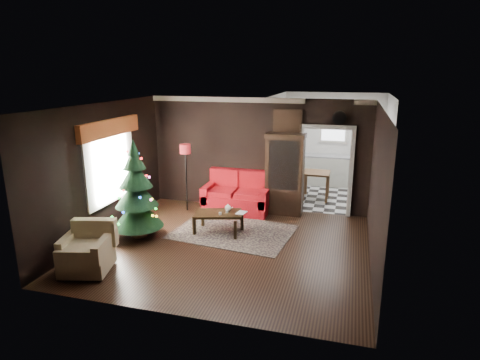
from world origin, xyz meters
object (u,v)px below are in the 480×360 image
(kitchen_table, at_px, (316,185))
(coffee_table, at_px, (218,222))
(teapot, at_px, (228,208))
(christmas_tree, at_px, (136,190))
(curio_cabinet, at_px, (285,176))
(armchair, at_px, (86,248))
(wall_clock, at_px, (339,118))
(floor_lamp, at_px, (186,179))
(loveseat, at_px, (237,193))

(kitchen_table, bearing_deg, coffee_table, -120.48)
(coffee_table, height_order, teapot, teapot)
(christmas_tree, distance_m, coffee_table, 1.88)
(curio_cabinet, relative_size, armchair, 2.26)
(armchair, bearing_deg, wall_clock, 31.89)
(coffee_table, bearing_deg, teapot, 38.91)
(floor_lamp, xyz_separation_m, kitchen_table, (3.05, 1.88, -0.45))
(curio_cabinet, bearing_deg, armchair, -125.25)
(christmas_tree, distance_m, armchair, 1.71)
(curio_cabinet, distance_m, kitchen_table, 1.67)
(floor_lamp, distance_m, teapot, 1.78)
(christmas_tree, relative_size, armchair, 2.38)
(coffee_table, bearing_deg, christmas_tree, -154.75)
(curio_cabinet, xyz_separation_m, teapot, (-0.99, -1.51, -0.41))
(teapot, bearing_deg, floor_lamp, 143.21)
(curio_cabinet, xyz_separation_m, christmas_tree, (-2.69, -2.37, 0.10))
(armchair, bearing_deg, kitchen_table, 43.25)
(curio_cabinet, distance_m, coffee_table, 2.14)
(loveseat, bearing_deg, floor_lamp, -169.50)
(loveseat, bearing_deg, teapot, -82.75)
(curio_cabinet, xyz_separation_m, wall_clock, (1.20, 0.18, 1.43))
(loveseat, relative_size, wall_clock, 5.31)
(floor_lamp, height_order, armchair, floor_lamp)
(curio_cabinet, xyz_separation_m, armchair, (-2.81, -3.97, -0.49))
(loveseat, bearing_deg, kitchen_table, 42.51)
(armchair, distance_m, coffee_table, 2.86)
(loveseat, relative_size, armchair, 2.02)
(armchair, height_order, kitchen_table, armchair)
(wall_clock, bearing_deg, coffee_table, -142.27)
(loveseat, bearing_deg, curio_cabinet, 10.83)
(coffee_table, height_order, wall_clock, wall_clock)
(coffee_table, distance_m, kitchen_table, 3.57)
(curio_cabinet, distance_m, floor_lamp, 2.44)
(armchair, height_order, wall_clock, wall_clock)
(armchair, relative_size, kitchen_table, 1.12)
(wall_clock, distance_m, kitchen_table, 2.43)
(wall_clock, xyz_separation_m, kitchen_table, (-0.55, 1.25, -2.00))
(floor_lamp, relative_size, kitchen_table, 2.30)
(christmas_tree, bearing_deg, teapot, 26.83)
(kitchen_table, bearing_deg, christmas_tree, -131.33)
(wall_clock, bearing_deg, armchair, -133.98)
(loveseat, height_order, armchair, loveseat)
(wall_clock, bearing_deg, kitchen_table, 113.75)
(floor_lamp, height_order, kitchen_table, floor_lamp)
(floor_lamp, bearing_deg, coffee_table, -44.01)
(floor_lamp, xyz_separation_m, coffee_table, (1.24, -1.19, -0.59))
(loveseat, xyz_separation_m, kitchen_table, (1.80, 1.65, -0.12))
(floor_lamp, bearing_deg, curio_cabinet, 10.66)
(loveseat, height_order, teapot, loveseat)
(teapot, bearing_deg, armchair, -126.44)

